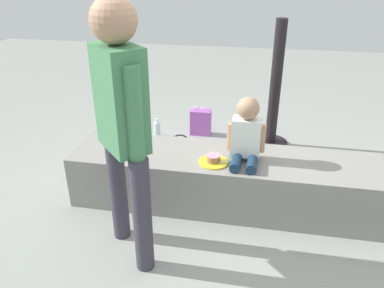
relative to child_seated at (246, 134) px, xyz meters
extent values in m
plane|color=gray|center=(-0.14, 0.03, -0.63)|extent=(12.00, 12.00, 0.00)
cube|color=gray|center=(-0.14, 0.03, -0.42)|extent=(2.37, 0.56, 0.41)
cylinder|color=#182F48|center=(-0.05, -0.09, -0.18)|extent=(0.08, 0.25, 0.08)
cylinder|color=#182F48|center=(0.06, -0.09, -0.18)|extent=(0.08, 0.25, 0.08)
cube|color=white|center=(0.00, 0.02, -0.03)|extent=(0.21, 0.14, 0.28)
sphere|color=tan|center=(0.00, 0.02, 0.19)|extent=(0.16, 0.16, 0.16)
cylinder|color=tan|center=(-0.12, 0.02, -0.04)|extent=(0.05, 0.05, 0.21)
cylinder|color=tan|center=(0.11, 0.02, -0.04)|extent=(0.05, 0.05, 0.21)
cylinder|color=#373340|center=(-0.55, -0.76, -0.24)|extent=(0.11, 0.11, 0.77)
cylinder|color=#373340|center=(-0.80, -0.50, -0.24)|extent=(0.11, 0.11, 0.77)
cube|color=#437F51|center=(-0.68, -0.63, 0.44)|extent=(0.37, 0.37, 0.59)
sphere|color=tan|center=(-0.68, -0.63, 0.86)|extent=(0.25, 0.25, 0.25)
cylinder|color=#437F51|center=(-0.56, -0.76, 0.38)|extent=(0.09, 0.09, 0.56)
cylinder|color=#437F51|center=(-0.80, -0.51, 0.38)|extent=(0.09, 0.09, 0.56)
cylinder|color=yellow|center=(-0.22, -0.08, -0.21)|extent=(0.22, 0.22, 0.01)
cylinder|color=#976A41|center=(-0.22, -0.08, -0.18)|extent=(0.10, 0.10, 0.05)
cylinder|color=pink|center=(-0.22, -0.08, -0.15)|extent=(0.10, 0.10, 0.01)
cube|color=silver|center=(-0.16, -0.09, -0.20)|extent=(0.11, 0.04, 0.00)
cube|color=#B259BF|center=(-0.54, 1.30, -0.49)|extent=(0.22, 0.13, 0.28)
torus|color=white|center=(-0.59, 1.30, -0.35)|extent=(0.09, 0.01, 0.09)
torus|color=white|center=(-0.49, 1.30, -0.35)|extent=(0.09, 0.01, 0.09)
cylinder|color=black|center=(0.22, 1.17, -0.61)|extent=(0.36, 0.36, 0.04)
cylinder|color=black|center=(0.22, 1.17, 0.03)|extent=(0.11, 0.11, 1.24)
cylinder|color=silver|center=(-0.96, 0.48, -0.55)|extent=(0.07, 0.07, 0.16)
cone|color=silver|center=(-0.96, 0.48, -0.45)|extent=(0.07, 0.07, 0.03)
cylinder|color=#268C3F|center=(-0.96, 0.48, -0.43)|extent=(0.03, 0.03, 0.02)
cylinder|color=silver|center=(-1.00, 1.15, -0.55)|extent=(0.07, 0.07, 0.16)
cone|color=silver|center=(-1.00, 1.15, -0.45)|extent=(0.06, 0.06, 0.03)
cylinder|color=white|center=(-1.00, 1.15, -0.43)|extent=(0.03, 0.03, 0.02)
cylinder|color=red|center=(0.12, 0.59, -0.57)|extent=(0.07, 0.07, 0.11)
cube|color=black|center=(-0.61, 0.57, -0.52)|extent=(0.27, 0.13, 0.22)
torus|color=black|center=(-0.61, 0.57, -0.41)|extent=(0.20, 0.01, 0.20)
camera|label=1|loc=(0.07, -2.49, 1.13)|focal=35.28mm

